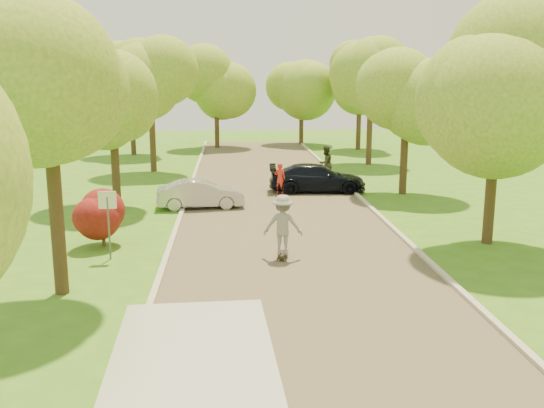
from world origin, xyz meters
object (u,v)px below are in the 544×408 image
object	(u,v)px
skateboarder	(283,225)
longboard	(283,255)
dark_sedan	(317,178)
person_striped	(280,179)
person_olive	(326,163)
street_sign	(108,211)
silver_sedan	(201,194)

from	to	relation	value
skateboarder	longboard	bearing A→B (deg)	107.92
dark_sedan	skateboarder	bearing A→B (deg)	169.68
longboard	person_striped	size ratio (longest dim) A/B	0.65
dark_sedan	person_striped	size ratio (longest dim) A/B	3.06
longboard	person_olive	size ratio (longest dim) A/B	0.54
street_sign	longboard	size ratio (longest dim) A/B	2.15
longboard	person_olive	bearing A→B (deg)	-93.32
longboard	skateboarder	world-z (taller)	skateboarder
person_olive	silver_sedan	bearing A→B (deg)	9.74
dark_sedan	longboard	xyz separation A→B (m)	(-2.68, -11.03, -0.58)
street_sign	person_striped	bearing A→B (deg)	58.57
silver_sedan	dark_sedan	size ratio (longest dim) A/B	0.79
skateboarder	person_olive	distance (m)	14.88
street_sign	person_striped	size ratio (longest dim) A/B	1.40
longboard	person_olive	distance (m)	14.90
silver_sedan	dark_sedan	xyz separation A→B (m)	(5.60, 3.38, 0.07)
skateboarder	dark_sedan	bearing A→B (deg)	-92.87
longboard	skateboarder	distance (m)	0.97
dark_sedan	person_olive	world-z (taller)	person_olive
street_sign	person_striped	world-z (taller)	street_sign
dark_sedan	longboard	bearing A→B (deg)	169.68
longboard	skateboarder	bearing A→B (deg)	-72.08
person_olive	person_striped	bearing A→B (deg)	18.49
longboard	skateboarder	size ratio (longest dim) A/B	0.53
silver_sedan	dark_sedan	bearing A→B (deg)	-63.33
silver_sedan	person_olive	xyz separation A→B (m)	(6.55, 6.78, 0.32)
longboard	person_olive	world-z (taller)	person_olive
silver_sedan	skateboarder	size ratio (longest dim) A/B	1.97
person_striped	person_olive	size ratio (longest dim) A/B	0.82
street_sign	longboard	world-z (taller)	street_sign
longboard	skateboarder	xyz separation A→B (m)	(-0.00, 0.00, 0.97)
longboard	silver_sedan	bearing A→B (deg)	-58.31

